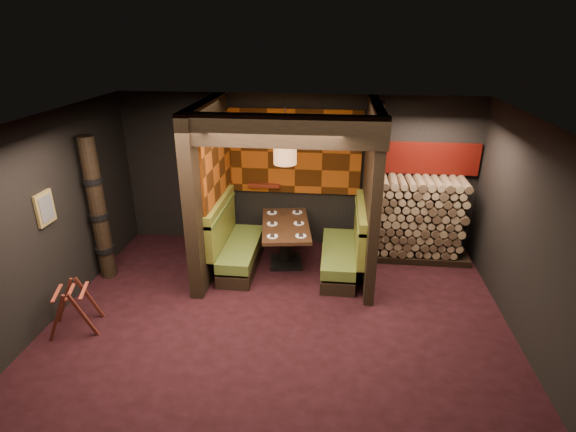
# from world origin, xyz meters

# --- Properties ---
(floor) EXTENTS (6.50, 5.50, 0.02)m
(floor) POSITION_xyz_m (0.00, 0.00, -0.01)
(floor) COLOR black
(floor) RESTS_ON ground
(ceiling) EXTENTS (6.50, 5.50, 0.02)m
(ceiling) POSITION_xyz_m (0.00, 0.00, 2.86)
(ceiling) COLOR black
(ceiling) RESTS_ON ground
(wall_back) EXTENTS (6.50, 0.02, 2.85)m
(wall_back) POSITION_xyz_m (0.00, 2.76, 1.43)
(wall_back) COLOR black
(wall_back) RESTS_ON ground
(wall_front) EXTENTS (6.50, 0.02, 2.85)m
(wall_front) POSITION_xyz_m (0.00, -2.76, 1.43)
(wall_front) COLOR black
(wall_front) RESTS_ON ground
(wall_left) EXTENTS (0.02, 5.50, 2.85)m
(wall_left) POSITION_xyz_m (-3.26, 0.00, 1.43)
(wall_left) COLOR black
(wall_left) RESTS_ON ground
(wall_right) EXTENTS (0.02, 5.50, 2.85)m
(wall_right) POSITION_xyz_m (3.26, 0.00, 1.43)
(wall_right) COLOR black
(wall_right) RESTS_ON ground
(partition_left) EXTENTS (0.20, 2.20, 2.85)m
(partition_left) POSITION_xyz_m (-1.35, 1.65, 1.43)
(partition_left) COLOR black
(partition_left) RESTS_ON floor
(partition_right) EXTENTS (0.15, 2.10, 2.85)m
(partition_right) POSITION_xyz_m (1.30, 1.70, 1.43)
(partition_right) COLOR black
(partition_right) RESTS_ON floor
(header_beam) EXTENTS (2.85, 0.18, 0.44)m
(header_beam) POSITION_xyz_m (-0.02, 0.70, 2.63)
(header_beam) COLOR black
(header_beam) RESTS_ON partition_left
(tapa_back_panel) EXTENTS (2.40, 0.06, 1.55)m
(tapa_back_panel) POSITION_xyz_m (-0.02, 2.71, 1.82)
(tapa_back_panel) COLOR #913D0C
(tapa_back_panel) RESTS_ON wall_back
(tapa_side_panel) EXTENTS (0.04, 1.85, 1.45)m
(tapa_side_panel) POSITION_xyz_m (-1.23, 1.82, 1.85)
(tapa_side_panel) COLOR #913D0C
(tapa_side_panel) RESTS_ON partition_left
(lacquer_shelf) EXTENTS (0.60, 0.12, 0.07)m
(lacquer_shelf) POSITION_xyz_m (-0.60, 2.65, 1.18)
(lacquer_shelf) COLOR #611D0F
(lacquer_shelf) RESTS_ON wall_back
(booth_bench_left) EXTENTS (0.68, 1.60, 1.14)m
(booth_bench_left) POSITION_xyz_m (-0.96, 1.65, 0.40)
(booth_bench_left) COLOR black
(booth_bench_left) RESTS_ON floor
(booth_bench_right) EXTENTS (0.68, 1.60, 1.14)m
(booth_bench_right) POSITION_xyz_m (0.93, 1.65, 0.40)
(booth_bench_right) COLOR black
(booth_bench_right) RESTS_ON floor
(dining_table) EXTENTS (1.01, 1.57, 0.78)m
(dining_table) POSITION_xyz_m (-0.10, 1.83, 0.54)
(dining_table) COLOR black
(dining_table) RESTS_ON floor
(place_settings) EXTENTS (0.79, 1.24, 0.03)m
(place_settings) POSITION_xyz_m (-0.10, 1.83, 0.79)
(place_settings) COLOR white
(place_settings) RESTS_ON dining_table
(pendant_lamp) EXTENTS (0.38, 0.38, 0.99)m
(pendant_lamp) POSITION_xyz_m (-0.10, 1.78, 2.09)
(pendant_lamp) COLOR #AC7446
(pendant_lamp) RESTS_ON ceiling
(framed_picture) EXTENTS (0.05, 0.36, 0.46)m
(framed_picture) POSITION_xyz_m (-3.22, 0.10, 1.62)
(framed_picture) COLOR olive
(framed_picture) RESTS_ON wall_left
(luggage_rack) EXTENTS (0.78, 0.65, 0.73)m
(luggage_rack) POSITION_xyz_m (-2.79, -0.34, 0.36)
(luggage_rack) COLOR #471A12
(luggage_rack) RESTS_ON floor
(totem_column) EXTENTS (0.31, 0.31, 2.40)m
(totem_column) POSITION_xyz_m (-3.05, 1.10, 1.19)
(totem_column) COLOR black
(totem_column) RESTS_ON floor
(firewood_stack) EXTENTS (1.73, 0.70, 1.50)m
(firewood_stack) POSITION_xyz_m (2.29, 2.35, 0.75)
(firewood_stack) COLOR black
(firewood_stack) RESTS_ON floor
(mosaic_header) EXTENTS (1.83, 0.10, 0.56)m
(mosaic_header) POSITION_xyz_m (2.29, 2.68, 1.78)
(mosaic_header) COLOR maroon
(mosaic_header) RESTS_ON wall_back
(bay_front_post) EXTENTS (0.08, 0.08, 2.85)m
(bay_front_post) POSITION_xyz_m (1.39, 1.96, 1.43)
(bay_front_post) COLOR black
(bay_front_post) RESTS_ON floor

